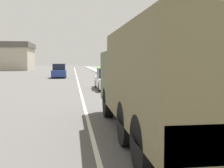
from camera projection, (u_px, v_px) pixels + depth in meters
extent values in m
plane|color=#565451|center=(77.00, 77.00, 36.83)|extent=(180.00, 180.00, 0.00)
cube|color=silver|center=(77.00, 77.00, 36.83)|extent=(0.12, 120.00, 0.00)
cube|color=#9E9B93|center=(111.00, 76.00, 37.45)|extent=(1.80, 120.00, 0.12)
cube|color=#56843D|center=(143.00, 76.00, 38.07)|extent=(7.00, 120.00, 0.02)
cube|color=#545B3D|center=(137.00, 76.00, 10.69)|extent=(2.59, 2.24, 1.85)
cube|color=brown|center=(175.00, 76.00, 6.72)|extent=(2.59, 5.76, 2.32)
cube|color=red|center=(182.00, 132.00, 3.83)|extent=(0.12, 0.06, 0.12)
cylinder|color=black|center=(108.00, 102.00, 10.50)|extent=(0.30, 1.10, 1.10)
cylinder|color=black|center=(167.00, 101.00, 10.82)|extent=(0.30, 1.10, 1.10)
cylinder|color=black|center=(143.00, 144.00, 5.24)|extent=(0.30, 1.10, 1.10)
cylinder|color=black|center=(126.00, 123.00, 6.95)|extent=(0.30, 1.10, 1.10)
cylinder|color=black|center=(213.00, 121.00, 7.26)|extent=(0.30, 1.10, 1.10)
cube|color=silver|center=(109.00, 82.00, 20.94)|extent=(1.77, 4.68, 0.67)
cube|color=black|center=(108.00, 73.00, 20.98)|extent=(1.56, 2.11, 0.69)
cylinder|color=black|center=(96.00, 83.00, 22.33)|extent=(0.20, 0.64, 0.64)
cylinder|color=black|center=(116.00, 83.00, 22.55)|extent=(0.20, 0.64, 0.64)
cylinder|color=black|center=(100.00, 87.00, 19.37)|extent=(0.20, 0.64, 0.64)
cylinder|color=black|center=(122.00, 86.00, 19.59)|extent=(0.20, 0.64, 0.64)
cube|color=navy|center=(59.00, 73.00, 34.86)|extent=(1.71, 4.22, 0.78)
cube|color=black|center=(59.00, 67.00, 34.88)|extent=(1.51, 1.90, 0.78)
cylinder|color=black|center=(54.00, 75.00, 36.11)|extent=(0.20, 0.64, 0.64)
cylinder|color=black|center=(66.00, 75.00, 36.32)|extent=(0.20, 0.64, 0.64)
cylinder|color=black|center=(52.00, 76.00, 33.45)|extent=(0.20, 0.64, 0.64)
cylinder|color=black|center=(65.00, 76.00, 33.66)|extent=(0.20, 0.64, 0.64)
cylinder|color=gray|center=(206.00, 7.00, 11.07)|extent=(0.14, 0.14, 8.18)
cube|color=#B2A893|center=(0.00, 59.00, 64.16)|extent=(14.11, 11.98, 4.94)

